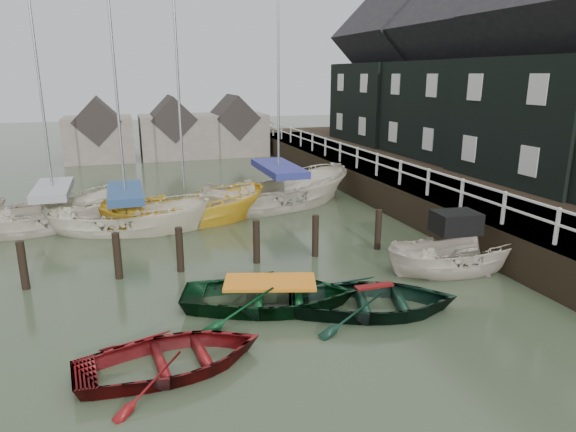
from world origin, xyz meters
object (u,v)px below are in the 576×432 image
object	(u,v)px
rowboat_dkgreen	(373,311)
sailboat_a	(57,225)
sailboat_c	(186,222)
rowboat_green	(270,307)
rowboat_red	(173,369)
motorboat	(455,268)
sailboat_d	(279,204)
sailboat_b	(128,228)

from	to	relation	value
rowboat_dkgreen	sailboat_a	bearing A→B (deg)	55.65
sailboat_c	rowboat_green	bearing A→B (deg)	-173.89
sailboat_a	rowboat_green	bearing A→B (deg)	-167.07
rowboat_red	motorboat	size ratio (longest dim) A/B	0.82
sailboat_d	sailboat_c	bearing A→B (deg)	91.77
rowboat_dkgreen	sailboat_d	bearing A→B (deg)	12.72
rowboat_dkgreen	rowboat_green	bearing A→B (deg)	83.58
rowboat_red	sailboat_a	xyz separation A→B (m)	(-3.30, 11.83, 0.06)
rowboat_dkgreen	motorboat	distance (m)	4.05
rowboat_red	sailboat_a	world-z (taller)	sailboat_a
sailboat_b	sailboat_c	bearing A→B (deg)	-64.14
rowboat_dkgreen	sailboat_c	bearing A→B (deg)	37.31
rowboat_dkgreen	sailboat_c	xyz separation A→B (m)	(-3.49, 9.69, 0.01)
motorboat	rowboat_dkgreen	bearing A→B (deg)	119.50
rowboat_green	sailboat_a	xyz separation A→B (m)	(-6.00, 9.64, 0.06)
sailboat_b	rowboat_red	bearing A→B (deg)	-160.22
motorboat	sailboat_c	world-z (taller)	sailboat_c
rowboat_green	rowboat_red	bearing A→B (deg)	145.96
sailboat_d	rowboat_green	bearing A→B (deg)	145.23
rowboat_red	sailboat_d	world-z (taller)	sailboat_d
rowboat_green	sailboat_b	distance (m)	8.89
rowboat_green	sailboat_c	distance (m)	8.68
sailboat_c	sailboat_d	size ratio (longest dim) A/B	0.95
motorboat	sailboat_d	size ratio (longest dim) A/B	0.38
sailboat_a	sailboat_b	size ratio (longest dim) A/B	0.92
motorboat	sailboat_c	xyz separation A→B (m)	(-7.17, 8.00, -0.08)
rowboat_dkgreen	motorboat	world-z (taller)	motorboat
rowboat_dkgreen	motorboat	xyz separation A→B (m)	(3.67, 1.69, 0.09)
motorboat	sailboat_c	bearing A→B (deg)	46.66
motorboat	sailboat_d	distance (m)	9.84
sailboat_b	sailboat_d	world-z (taller)	sailboat_b
motorboat	sailboat_b	world-z (taller)	sailboat_b
rowboat_dkgreen	sailboat_d	distance (m)	11.18
sailboat_a	sailboat_d	distance (m)	9.36
motorboat	sailboat_b	bearing A→B (deg)	55.84
rowboat_dkgreen	sailboat_c	distance (m)	10.30
rowboat_green	sailboat_b	size ratio (longest dim) A/B	0.36
motorboat	sailboat_a	distance (m)	15.09
rowboat_dkgreen	sailboat_a	distance (m)	13.62
rowboat_red	sailboat_c	size ratio (longest dim) A/B	0.33
rowboat_red	sailboat_b	bearing A→B (deg)	-2.73
rowboat_red	sailboat_c	xyz separation A→B (m)	(1.63, 10.81, 0.01)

